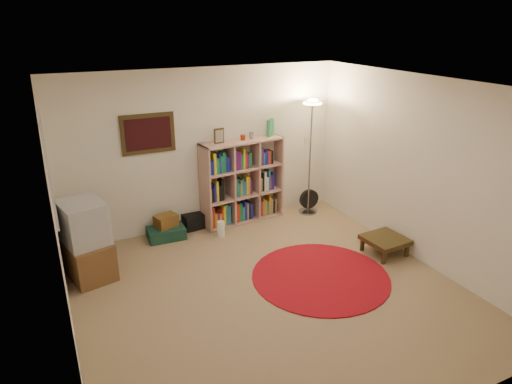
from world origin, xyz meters
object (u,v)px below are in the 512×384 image
floor_lamp (312,120)px  suitcase (166,233)px  floor_fan (309,200)px  bookshelf (241,183)px  tv_stand (86,241)px  side_table (385,240)px

floor_lamp → suitcase: 2.92m
floor_lamp → floor_fan: bearing=48.2°
suitcase → floor_fan: bearing=1.8°
bookshelf → suitcase: (-1.32, -0.13, -0.57)m
tv_stand → side_table: size_ratio=1.80×
floor_fan → side_table: size_ratio=0.68×
suitcase → bookshelf: bearing=7.9°
floor_fan → side_table: floor_fan is taller
floor_lamp → tv_stand: (-3.67, -0.55, -1.13)m
tv_stand → side_table: bearing=-30.6°
bookshelf → floor_lamp: 1.53m
floor_fan → floor_lamp: bearing=-130.9°
bookshelf → side_table: size_ratio=2.85×
bookshelf → floor_fan: bearing=-13.4°
tv_stand → suitcase: bearing=14.7°
floor_fan → suitcase: size_ratio=0.69×
bookshelf → floor_lamp: size_ratio=0.84×
tv_stand → floor_lamp: bearing=-4.8°
floor_fan → suitcase: (-2.53, 0.02, -0.11)m
floor_fan → tv_stand: (-3.72, -0.61, 0.30)m
floor_lamp → bookshelf: bearing=170.0°
floor_lamp → side_table: size_ratio=3.40×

